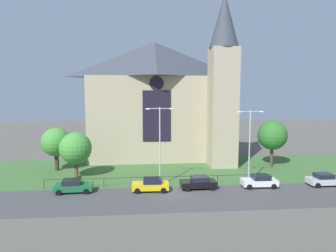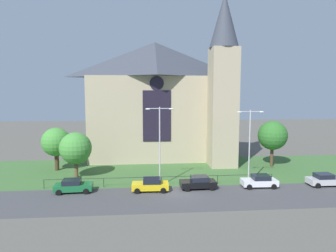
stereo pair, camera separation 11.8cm
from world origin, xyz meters
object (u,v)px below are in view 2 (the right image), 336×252
(parked_car_yellow, at_px, (151,185))
(parked_car_white, at_px, (259,181))
(tree_right_far, at_px, (273,136))
(tree_left_near, at_px, (76,148))
(church_building, at_px, (160,99))
(streetlamp_far, at_px, (250,138))
(parked_car_green, at_px, (73,186))
(streetlamp_near, at_px, (160,137))
(parked_car_black, at_px, (198,183))
(parked_car_silver, at_px, (325,180))
(tree_left_far, at_px, (56,142))

(parked_car_yellow, xyz_separation_m, parked_car_white, (13.11, 0.31, 0.00))
(tree_right_far, xyz_separation_m, tree_left_near, (-28.85, -3.96, -0.79))
(tree_left_near, xyz_separation_m, parked_car_yellow, (9.76, -6.40, -3.24))
(church_building, relative_size, parked_car_yellow, 6.12)
(streetlamp_far, distance_m, parked_car_green, 21.75)
(tree_right_far, distance_m, streetlamp_near, 19.90)
(church_building, distance_m, parked_car_white, 23.30)
(streetlamp_far, relative_size, parked_car_white, 2.17)
(parked_car_green, xyz_separation_m, parked_car_white, (21.93, -0.03, 0.00))
(church_building, bearing_deg, parked_car_green, -121.12)
(parked_car_green, relative_size, parked_car_black, 1.00)
(parked_car_black, height_order, parked_car_silver, same)
(parked_car_silver, bearing_deg, parked_car_black, 179.07)
(parked_car_green, bearing_deg, parked_car_silver, -3.07)
(tree_left_near, bearing_deg, tree_right_far, 7.82)
(church_building, distance_m, streetlamp_far, 20.08)
(tree_right_far, xyz_separation_m, parked_car_black, (-13.42, -9.99, -4.03))
(tree_left_far, distance_m, parked_car_white, 28.63)
(parked_car_white, bearing_deg, tree_left_near, -13.15)
(parked_car_black, distance_m, parked_car_white, 7.45)
(church_building, relative_size, tree_left_far, 4.13)
(tree_left_near, distance_m, parked_car_yellow, 12.12)
(streetlamp_far, relative_size, parked_car_black, 2.16)
(tree_left_far, height_order, streetlamp_near, streetlamp_near)
(parked_car_yellow, bearing_deg, tree_left_near, -31.62)
(church_building, xyz_separation_m, tree_left_near, (-11.93, -12.14, -6.29))
(tree_left_near, distance_m, parked_car_white, 23.89)
(parked_car_white, bearing_deg, streetlamp_far, -59.04)
(tree_right_far, relative_size, streetlamp_far, 0.76)
(tree_left_near, bearing_deg, church_building, 45.50)
(church_building, height_order, parked_car_green, church_building)
(tree_left_far, distance_m, parked_car_black, 21.88)
(streetlamp_near, distance_m, parked_car_black, 7.06)
(streetlamp_near, height_order, parked_car_white, streetlamp_near)
(church_building, distance_m, parked_car_black, 20.81)
(tree_left_near, xyz_separation_m, parked_car_black, (15.42, -6.03, -3.24))
(parked_car_green, distance_m, parked_car_black, 14.48)
(streetlamp_far, height_order, parked_car_green, streetlamp_far)
(streetlamp_near, distance_m, parked_car_white, 13.13)
(parked_car_black, bearing_deg, tree_left_far, -30.23)
(streetlamp_far, relative_size, parked_car_yellow, 2.17)
(tree_right_far, relative_size, streetlamp_near, 0.73)
(church_building, bearing_deg, parked_car_black, -79.12)
(parked_car_black, height_order, parked_car_white, same)
(tree_right_far, xyz_separation_m, streetlamp_far, (-6.80, -8.58, 1.01))
(parked_car_silver, bearing_deg, tree_left_far, 163.18)
(streetlamp_near, bearing_deg, parked_car_white, -7.05)
(tree_left_far, xyz_separation_m, tree_right_far, (32.50, -0.16, 0.59))
(tree_left_far, relative_size, parked_car_black, 1.48)
(streetlamp_near, xyz_separation_m, streetlamp_far, (11.11, -0.00, -0.23))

